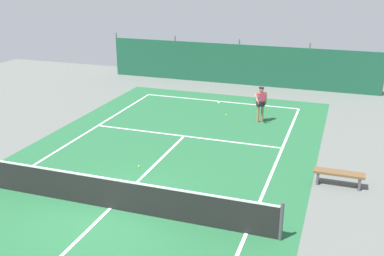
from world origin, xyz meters
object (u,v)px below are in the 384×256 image
object	(u,v)px
courtside_bench	(339,175)
tennis_net	(109,193)
tennis_player	(261,102)
tennis_ball_near_player	(139,166)
tennis_ball_midcourt	(226,115)

from	to	relation	value
courtside_bench	tennis_net	bearing A→B (deg)	-149.15
tennis_net	tennis_player	xyz separation A→B (m)	(2.64, 9.29, 0.45)
tennis_ball_near_player	courtside_bench	world-z (taller)	courtside_bench
tennis_player	courtside_bench	size ratio (longest dim) A/B	1.03
tennis_net	tennis_ball_near_player	size ratio (longest dim) A/B	153.33
tennis_net	courtside_bench	size ratio (longest dim) A/B	6.33
tennis_player	tennis_ball_near_player	distance (m)	7.11
tennis_ball_midcourt	tennis_ball_near_player	bearing A→B (deg)	-101.80
tennis_net	tennis_player	world-z (taller)	tennis_player
tennis_ball_midcourt	tennis_player	bearing A→B (deg)	-13.44
tennis_player	tennis_net	bearing A→B (deg)	44.29
tennis_net	courtside_bench	xyz separation A→B (m)	(6.31, 3.77, -0.14)
tennis_ball_near_player	tennis_ball_midcourt	size ratio (longest dim) A/B	1.00
tennis_ball_near_player	tennis_player	bearing A→B (deg)	63.87
tennis_net	tennis_ball_near_player	xyz separation A→B (m)	(-0.47, 2.96, -0.48)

